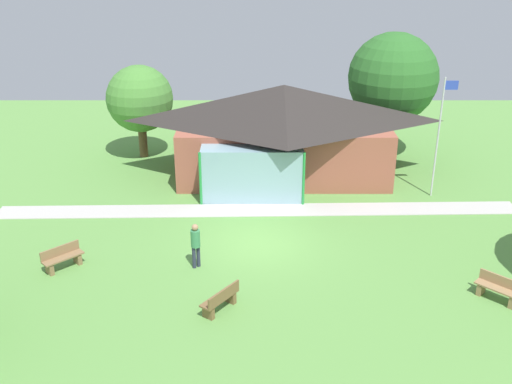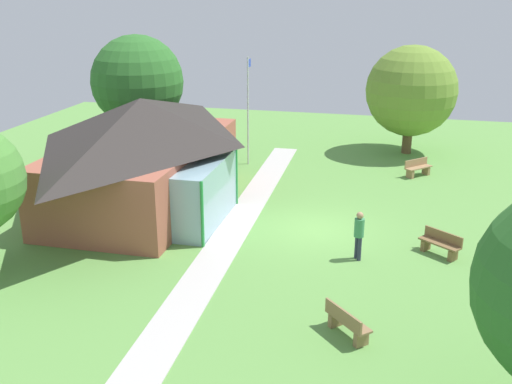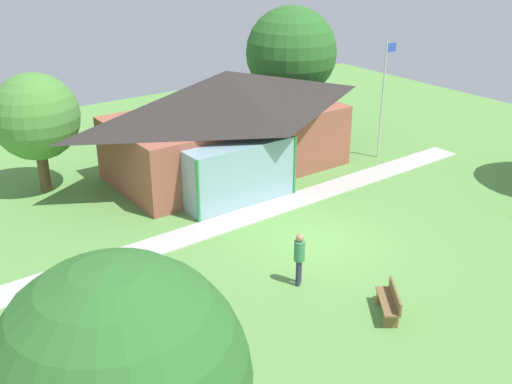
% 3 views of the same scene
% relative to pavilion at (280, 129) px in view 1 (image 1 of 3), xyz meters
% --- Properties ---
extents(ground_plane, '(44.00, 44.00, 0.00)m').
position_rel_pavilion_xyz_m(ground_plane, '(-1.16, -7.45, -2.37)').
color(ground_plane, '#609947').
extents(pavilion, '(11.16, 7.05, 4.56)m').
position_rel_pavilion_xyz_m(pavilion, '(0.00, 0.00, 0.00)').
color(pavilion, '#A35642').
rests_on(pavilion, ground_plane).
extents(footpath, '(22.92, 1.83, 0.03)m').
position_rel_pavilion_xyz_m(footpath, '(-1.16, -4.31, -2.36)').
color(footpath, '#BCB7B2').
rests_on(footpath, ground_plane).
extents(flagpole, '(0.64, 0.08, 5.56)m').
position_rel_pavilion_xyz_m(flagpole, '(6.91, -2.67, 0.70)').
color(flagpole, silver).
rests_on(flagpole, ground_plane).
extents(bench_mid_left, '(1.39, 1.35, 0.84)m').
position_rel_pavilion_xyz_m(bench_mid_left, '(-8.32, -9.25, -1.97)').
color(bench_mid_left, olive).
rests_on(bench_mid_left, ground_plane).
extents(bench_lawn_far_right, '(1.38, 1.36, 0.84)m').
position_rel_pavilion_xyz_m(bench_lawn_far_right, '(6.79, -11.32, -1.97)').
color(bench_lawn_far_right, '#9E7A51').
rests_on(bench_lawn_far_right, ground_plane).
extents(bench_front_center, '(1.25, 1.46, 0.84)m').
position_rel_pavilion_xyz_m(bench_front_center, '(-2.42, -11.95, -1.97)').
color(bench_front_center, brown).
rests_on(bench_front_center, ground_plane).
extents(visitor_strolling_lawn, '(0.34, 0.34, 1.74)m').
position_rel_pavilion_xyz_m(visitor_strolling_lawn, '(-3.46, -9.18, -1.35)').
color(visitor_strolling_lawn, '#2D3347').
rests_on(visitor_strolling_lawn, ground_plane).
extents(tree_behind_pavilion_right, '(4.70, 4.70, 6.64)m').
position_rel_pavilion_xyz_m(tree_behind_pavilion_right, '(5.89, 2.90, 1.89)').
color(tree_behind_pavilion_right, brown).
rests_on(tree_behind_pavilion_right, ground_plane).
extents(tree_behind_pavilion_left, '(3.52, 3.52, 4.97)m').
position_rel_pavilion_xyz_m(tree_behind_pavilion_left, '(-7.40, 2.70, 0.82)').
color(tree_behind_pavilion_left, brown).
rests_on(tree_behind_pavilion_left, ground_plane).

